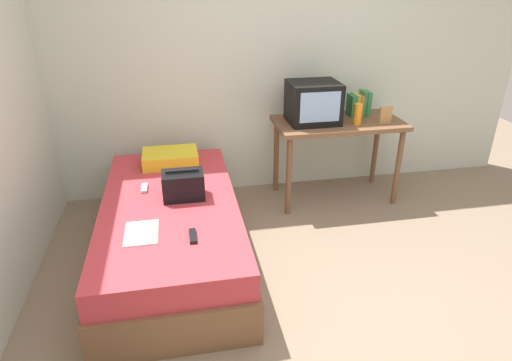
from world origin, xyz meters
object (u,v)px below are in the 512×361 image
object	(u,v)px
remote_dark	(193,236)
book_row	(359,104)
handbag	(183,185)
pillow	(171,158)
desk	(338,131)
picture_frame	(386,115)
magazine	(142,233)
remote_silver	(144,188)
water_bottle	(358,114)
tv	(313,102)
bed	(172,230)

from	to	relation	value
remote_dark	book_row	bearing A→B (deg)	40.05
handbag	pillow	bearing A→B (deg)	97.63
desk	book_row	distance (m)	0.35
picture_frame	handbag	distance (m)	1.92
picture_frame	magazine	xyz separation A→B (m)	(-2.11, -1.00, -0.36)
book_row	remote_silver	distance (m)	2.12
water_bottle	handbag	world-z (taller)	water_bottle
picture_frame	remote_silver	size ratio (longest dim) A/B	1.05
book_row	pillow	bearing A→B (deg)	-174.25
magazine	remote_dark	distance (m)	0.34
remote_silver	remote_dark	bearing A→B (deg)	-66.42
picture_frame	remote_silver	distance (m)	2.17
tv	pillow	size ratio (longest dim) A/B	0.94
handbag	bed	bearing A→B (deg)	-161.86
desk	remote_silver	distance (m)	1.82
bed	remote_dark	size ratio (longest dim) A/B	12.82
bed	tv	bearing A→B (deg)	29.75
pillow	handbag	size ratio (longest dim) A/B	1.55
bed	picture_frame	bearing A→B (deg)	16.87
book_row	remote_dark	bearing A→B (deg)	-139.95
desk	pillow	distance (m)	1.54
desk	handbag	distance (m)	1.60
tv	magazine	world-z (taller)	tv
pillow	magazine	xyz separation A→B (m)	(-0.20, -1.10, -0.05)
pillow	handbag	bearing A→B (deg)	-82.37
pillow	remote_silver	bearing A→B (deg)	-113.86
book_row	magazine	xyz separation A→B (m)	(-1.97, -1.28, -0.39)
book_row	desk	bearing A→B (deg)	-150.35
desk	book_row	size ratio (longest dim) A/B	4.99
remote_dark	magazine	bearing A→B (deg)	160.90
tv	remote_silver	distance (m)	1.64
pillow	bed	bearing A→B (deg)	-91.96
water_bottle	book_row	world-z (taller)	book_row
bed	magazine	bearing A→B (deg)	-113.27
book_row	pillow	world-z (taller)	book_row
water_bottle	magazine	size ratio (longest dim) A/B	0.65
picture_frame	magazine	distance (m)	2.36
tv	book_row	xyz separation A→B (m)	(0.49, 0.12, -0.07)
pillow	handbag	distance (m)	0.66
tv	handbag	xyz separation A→B (m)	(-1.19, -0.71, -0.36)
desk	remote_silver	size ratio (longest dim) A/B	8.06
desk	water_bottle	size ratio (longest dim) A/B	6.17
handbag	remote_dark	world-z (taller)	handbag
desk	pillow	xyz separation A→B (m)	(-1.53, -0.04, -0.13)
book_row	picture_frame	distance (m)	0.32
bed	desk	size ratio (longest dim) A/B	1.72
tv	remote_silver	xyz separation A→B (m)	(-1.49, -0.52, -0.45)
desk	tv	bearing A→B (deg)	176.58
desk	magazine	world-z (taller)	desk
picture_frame	tv	bearing A→B (deg)	165.64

